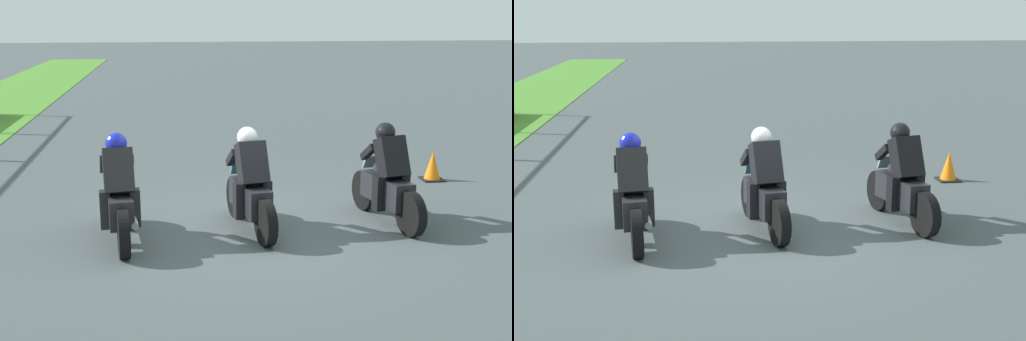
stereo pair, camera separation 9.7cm
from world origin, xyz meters
The scene contains 5 objects.
ground_plane centered at (0.00, 0.00, 0.00)m, with size 120.00×120.00×0.00m, color #454D4F.
rider_lane_a centered at (0.13, -2.09, 0.62)m, with size 2.03×0.64×1.51m.
rider_lane_b centered at (-0.02, 0.00, 0.62)m, with size 2.03×0.63×1.51m.
rider_lane_c centered at (-0.26, 1.84, 0.62)m, with size 2.04×0.58×1.51m.
traffic_cone centered at (2.55, -3.76, 0.26)m, with size 0.40×0.40×0.55m.
Camera 1 is at (-9.43, 1.09, 3.14)m, focal length 47.77 mm.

